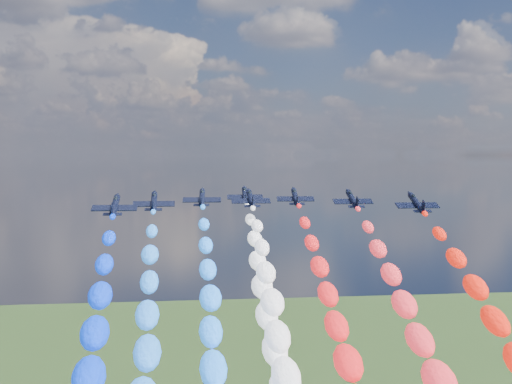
{
  "coord_description": "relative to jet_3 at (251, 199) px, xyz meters",
  "views": [
    {
      "loc": [
        -18.22,
        -149.88,
        120.81
      ],
      "look_at": [
        0.0,
        4.0,
        112.24
      ],
      "focal_mm": 46.62,
      "sensor_mm": 36.0,
      "label": 1
    }
  ],
  "objects": [
    {
      "name": "jet_7",
      "position": [
        34.97,
        -18.86,
        0.0
      ],
      "size": [
        9.77,
        13.08,
        7.07
      ],
      "primitive_type": null,
      "rotation": [
        0.36,
        0.0,
        -0.02
      ],
      "color": "black"
    },
    {
      "name": "jet_5",
      "position": [
        12.1,
        5.82,
        0.0
      ],
      "size": [
        10.31,
        13.47,
        7.07
      ],
      "primitive_type": null,
      "rotation": [
        0.36,
        0.0,
        -0.07
      ],
      "color": "black"
    },
    {
      "name": "jet_6",
      "position": [
        24.12,
        -4.89,
        0.0
      ],
      "size": [
        9.6,
        12.95,
        7.07
      ],
      "primitive_type": null,
      "rotation": [
        0.36,
        0.0,
        -0.01
      ],
      "color": "black"
    },
    {
      "name": "jet_1",
      "position": [
        -23.06,
        -7.45,
        0.0
      ],
      "size": [
        9.5,
        12.88,
        7.07
      ],
      "primitive_type": null,
      "rotation": [
        0.36,
        0.0,
        -0.0
      ],
      "color": "black"
    },
    {
      "name": "jet_4",
      "position": [
        0.14,
        15.07,
        0.0
      ],
      "size": [
        10.23,
        13.41,
        7.07
      ],
      "primitive_type": null,
      "rotation": [
        0.36,
        0.0,
        -0.06
      ],
      "color": "black"
    },
    {
      "name": "jet_0",
      "position": [
        -30.83,
        -18.47,
        0.0
      ],
      "size": [
        9.87,
        13.15,
        7.07
      ],
      "primitive_type": null,
      "rotation": [
        0.36,
        0.0,
        -0.03
      ],
      "color": "black"
    },
    {
      "name": "jet_3",
      "position": [
        0.0,
        0.0,
        0.0
      ],
      "size": [
        9.49,
        12.87,
        7.07
      ],
      "primitive_type": null,
      "rotation": [
        0.36,
        0.0,
        0.0
      ],
      "color": "black"
    },
    {
      "name": "jet_2",
      "position": [
        -11.66,
        4.89,
        0.0
      ],
      "size": [
        10.31,
        13.47,
        7.07
      ],
      "primitive_type": null,
      "rotation": [
        0.36,
        0.0,
        -0.07
      ],
      "color": "black"
    }
  ]
}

